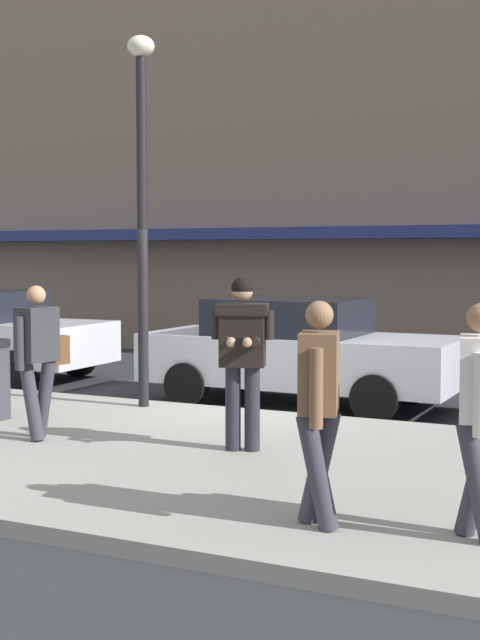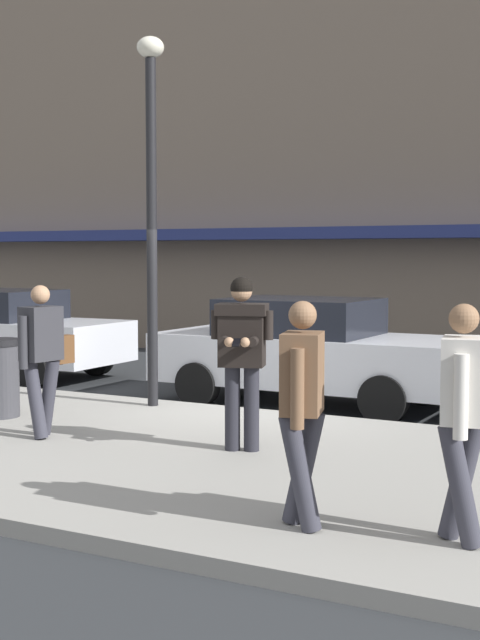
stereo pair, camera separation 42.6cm
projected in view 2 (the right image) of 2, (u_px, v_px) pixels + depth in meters
The scene contains 10 objects.
ground_plane at pixel (253, 415), 12.02m from camera, with size 80.00×80.00×0.00m, color #2B2D30.
sidewalk at pixel (211, 462), 9.04m from camera, with size 32.00×5.30×0.14m, color #99968E.
curb_paint_line at pixel (323, 421), 11.59m from camera, with size 28.00×0.12×0.01m, color silver.
parked_sedan_near at pixel (2, 332), 15.86m from camera, with size 4.53×1.99×1.54m.
parked_sedan_mid at pixel (309, 351), 12.78m from camera, with size 4.52×1.97×1.54m.
man_texting_on_phone at pixel (242, 344), 9.16m from camera, with size 0.62×0.65×1.81m.
pedestrian_in_light_coat at pixel (462, 407), 6.22m from camera, with size 0.39×0.59×1.70m.
pedestrian_with_bag at pixel (43, 351), 9.87m from camera, with size 0.37×0.72×1.70m.
pedestrian_dark_coat at pixel (302, 399), 6.59m from camera, with size 0.40×0.58×1.70m.
street_lamp_post at pixel (151, 181), 11.78m from camera, with size 0.36×0.36×4.88m.
Camera 2 is at (5.47, -10.56, 2.18)m, focal length 50.00 mm.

